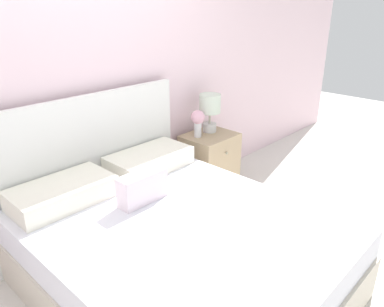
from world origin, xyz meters
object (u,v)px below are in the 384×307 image
nightstand (209,163)px  bed (171,245)px  table_lamp (210,108)px  flower_vase (198,120)px

nightstand → bed: bearing=-149.9°
bed → nightstand: 1.32m
nightstand → table_lamp: 0.54m
bed → table_lamp: bed is taller
table_lamp → bed: bearing=-149.0°
bed → flower_vase: size_ratio=7.63×
bed → table_lamp: bearing=31.0°
table_lamp → flower_vase: (-0.19, -0.02, -0.08)m
nightstand → table_lamp: size_ratio=1.62×
nightstand → table_lamp: bearing=43.3°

